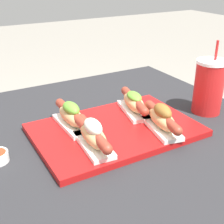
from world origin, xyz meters
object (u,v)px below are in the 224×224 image
at_px(hot_dog_3, 134,103).
at_px(drink_cup, 209,87).
at_px(hot_dog_0, 93,135).
at_px(hot_dog_1, 162,119).
at_px(hot_dog_2, 71,116).
at_px(serving_tray, 115,130).

height_order(hot_dog_3, drink_cup, drink_cup).
xyz_separation_m(hot_dog_3, drink_cup, (0.23, -0.08, 0.04)).
xyz_separation_m(hot_dog_0, hot_dog_1, (0.21, -0.01, 0.00)).
bearing_deg(hot_dog_1, hot_dog_2, 145.61).
distance_m(serving_tray, hot_dog_0, 0.13).
bearing_deg(hot_dog_3, hot_dog_2, 177.53).
bearing_deg(hot_dog_3, hot_dog_1, -88.19).
bearing_deg(serving_tray, hot_dog_3, 30.01).
bearing_deg(hot_dog_3, drink_cup, -19.55).
height_order(serving_tray, hot_dog_3, hot_dog_3).
height_order(hot_dog_1, hot_dog_3, hot_dog_1).
height_order(hot_dog_2, drink_cup, drink_cup).
xyz_separation_m(hot_dog_0, hot_dog_3, (0.20, 0.12, -0.00)).
bearing_deg(hot_dog_0, hot_dog_3, 30.91).
bearing_deg(hot_dog_1, hot_dog_0, 176.14).
bearing_deg(drink_cup, serving_tray, 175.90).
distance_m(hot_dog_0, drink_cup, 0.44).
bearing_deg(hot_dog_0, hot_dog_1, -3.86).
relative_size(hot_dog_2, hot_dog_3, 1.02).
relative_size(hot_dog_1, hot_dog_2, 0.98).
bearing_deg(drink_cup, hot_dog_1, -166.70).
distance_m(hot_dog_1, hot_dog_3, 0.14).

